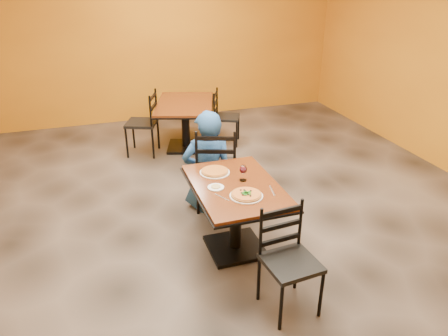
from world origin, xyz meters
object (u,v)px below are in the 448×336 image
object	(u,v)px
chair_second_left	(142,123)
wine_glass	(243,172)
plate_main	(246,196)
chair_main_far	(216,167)
side_plate	(216,187)
pizza_far	(215,171)
chair_main_near	(291,264)
chair_second_right	(227,117)
pizza_main	(246,194)
diner	(208,160)
table_main	(236,202)
plate_far	(215,172)
table_second	(185,115)

from	to	relation	value
chair_second_left	wine_glass	size ratio (longest dim) A/B	5.46
plate_main	chair_main_far	bearing A→B (deg)	86.33
wine_glass	chair_second_left	bearing A→B (deg)	102.54
plate_main	side_plate	bearing A→B (deg)	131.05
pizza_far	wine_glass	xyz separation A→B (m)	(0.21, -0.25, 0.07)
chair_main_near	side_plate	bearing A→B (deg)	105.20
chair_second_right	pizza_main	xyz separation A→B (m)	(-0.84, -3.08, 0.33)
chair_main_near	side_plate	distance (m)	1.05
chair_second_left	pizza_far	size ratio (longest dim) A/B	3.51
plate_main	pizza_far	bearing A→B (deg)	102.94
chair_second_right	side_plate	size ratio (longest dim) A/B	5.52
diner	plate_main	bearing A→B (deg)	99.21
table_main	diner	size ratio (longest dim) A/B	1.01
side_plate	pizza_far	bearing A→B (deg)	74.69
chair_second_left	pizza_far	bearing A→B (deg)	30.86
plate_far	chair_second_right	bearing A→B (deg)	68.86
table_main	plate_main	bearing A→B (deg)	-87.09
side_plate	wine_glass	bearing A→B (deg)	12.05
plate_far	table_second	bearing A→B (deg)	83.51
plate_main	side_plate	xyz separation A→B (m)	(-0.22, 0.25, 0.00)
chair_second_right	chair_main_near	bearing A→B (deg)	-165.76
diner	chair_main_near	bearing A→B (deg)	102.86
table_main	diner	distance (m)	0.97
chair_main_far	side_plate	size ratio (longest dim) A/B	6.49
pizza_main	pizza_far	distance (m)	0.58
table_second	plate_main	xyz separation A→B (m)	(-0.16, -3.08, 0.20)
chair_main_near	pizza_far	size ratio (longest dim) A/B	3.31
wine_glass	diner	bearing A→B (deg)	96.80
table_main	pizza_far	distance (m)	0.40
diner	pizza_main	distance (m)	1.22
chair_main_near	pizza_far	xyz separation A→B (m)	(-0.26, 1.26, 0.31)
plate_main	wine_glass	bearing A→B (deg)	74.86
pizza_far	table_main	bearing A→B (deg)	-69.86
chair_main_near	chair_second_left	distance (m)	3.84
chair_second_left	plate_main	world-z (taller)	chair_second_left
chair_main_far	diner	bearing A→B (deg)	-0.84
table_second	chair_second_right	bearing A→B (deg)	0.00
chair_main_near	table_main	bearing A→B (deg)	93.67
table_main	side_plate	xyz separation A→B (m)	(-0.20, 0.00, 0.20)
chair_main_near	pizza_main	distance (m)	0.77
chair_main_far	chair_second_right	xyz separation A→B (m)	(0.77, 1.91, -0.08)
wine_glass	pizza_main	bearing A→B (deg)	-105.14
plate_far	pizza_far	world-z (taller)	pizza_far
side_plate	chair_second_left	bearing A→B (deg)	96.33
chair_main_far	chair_second_right	size ratio (longest dim) A/B	1.18
table_main	side_plate	distance (m)	0.28
table_main	plate_main	xyz separation A→B (m)	(0.01, -0.25, 0.20)
diner	plate_far	world-z (taller)	diner
diner	chair_second_left	bearing A→B (deg)	-66.63
diner	pizza_main	xyz separation A→B (m)	(0.02, -1.21, 0.16)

